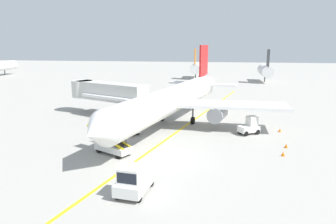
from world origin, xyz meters
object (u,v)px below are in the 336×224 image
Objects in this scene: pushback_tug at (134,180)px; belt_loader_forward_hold at (127,126)px; jet_bridge at (103,91)px; safety_cone_wingtip_right at (280,130)px; baggage_tug_near_wing at (250,126)px; safety_cone_nose_right at (283,154)px; belt_loader_aft_hold at (112,146)px; safety_cone_wingtip_left at (118,113)px; airliner at (173,99)px; ground_crew_marshaller at (101,135)px; safety_cone_nose_left at (286,146)px.

belt_loader_forward_hold is at bearing 107.59° from pushback_tug.
jet_bridge is 24.91m from safety_cone_wingtip_right.
baggage_tug_near_wing is 6.18× the size of safety_cone_nose_right.
jet_bridge reaches higher than safety_cone_nose_right.
safety_cone_nose_right is at bearing -71.40° from baggage_tug_near_wing.
safety_cone_wingtip_right is at bearing -13.22° from jet_bridge.
safety_cone_nose_right is at bearing -98.53° from safety_cone_wingtip_right.
belt_loader_aft_hold is (-4.16, 7.76, -0.22)m from pushback_tug.
pushback_tug is 8.67× the size of safety_cone_wingtip_left.
jet_bridge is at bearing 158.08° from airliner.
safety_cone_nose_left is at bearing 3.98° from ground_crew_marshaller.
belt_loader_forward_hold and belt_loader_aft_hold have the same top height.
safety_cone_wingtip_left is (-8.67, 24.16, -0.77)m from pushback_tug.
safety_cone_nose_right is (16.81, -5.54, -0.56)m from belt_loader_forward_hold.
airliner is at bearing 52.74° from ground_crew_marshaller.
pushback_tug is 19.24m from baggage_tug_near_wing.
safety_cone_wingtip_left is 22.81m from safety_cone_wingtip_right.
airliner is at bearing -21.92° from jet_bridge.
belt_loader_forward_hold reaches higher than pushback_tug.
belt_loader_forward_hold is 10.14× the size of safety_cone_nose_left.
baggage_tug_near_wing is 6.18× the size of safety_cone_wingtip_left.
jet_bridge is 29.05× the size of safety_cone_wingtip_right.
safety_cone_nose_left is at bearing 72.59° from safety_cone_nose_right.
pushback_tug is 22.50m from safety_cone_wingtip_right.
baggage_tug_near_wing is 17.10m from ground_crew_marshaller.
airliner is 79.36× the size of safety_cone_wingtip_right.
safety_cone_nose_left is at bearing 43.20° from pushback_tug.
ground_crew_marshaller reaches higher than safety_cone_wingtip_right.
safety_cone_nose_left is at bearing -30.15° from airliner.
safety_cone_nose_left and safety_cone_wingtip_left have the same top height.
jet_bridge reaches higher than pushback_tug.
safety_cone_wingtip_right is (3.70, 1.45, -0.71)m from baggage_tug_near_wing.
safety_cone_nose_right is (18.43, -1.18, -0.69)m from ground_crew_marshaller.
airliner is 12.84× the size of baggage_tug_near_wing.
airliner is at bearing 140.21° from safety_cone_nose_right.
airliner is 11.76m from jet_bridge.
belt_loader_forward_hold is at bearing -55.70° from jet_bridge.
jet_bridge is 29.05× the size of safety_cone_wingtip_left.
belt_loader_forward_hold is 18.36m from safety_cone_wingtip_right.
safety_cone_wingtip_right is at bearing 85.31° from safety_cone_nose_left.
safety_cone_nose_left is 2.64m from safety_cone_nose_right.
baggage_tug_near_wing reaches higher than safety_cone_nose_right.
safety_cone_wingtip_right is (13.12, -1.26, -3.20)m from airliner.
pushback_tug is at bearing -72.41° from belt_loader_forward_hold.
airliner is 79.36× the size of safety_cone_nose_right.
pushback_tug is at bearing -61.83° from belt_loader_aft_hold.
belt_loader_forward_hold is at bearing 94.84° from belt_loader_aft_hold.
pushback_tug is 2.24× the size of ground_crew_marshaller.
safety_cone_nose_left is 6.10m from safety_cone_wingtip_right.
belt_loader_aft_hold is 2.94× the size of ground_crew_marshaller.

